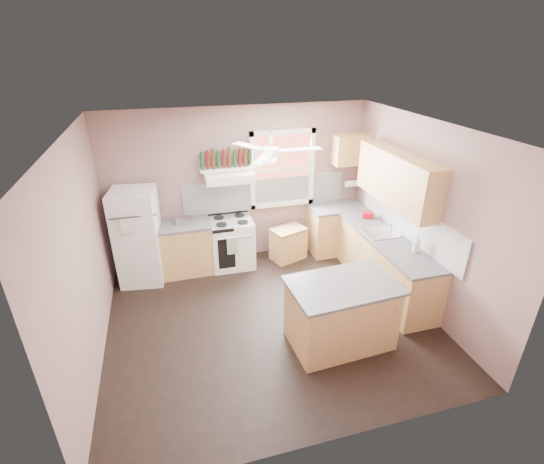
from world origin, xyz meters
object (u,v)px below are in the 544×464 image
object	(u,v)px
toaster	(185,218)
stove	(232,243)
refrigerator	(138,237)
cart	(288,244)
island	(341,315)

from	to	relation	value
toaster	stove	xyz separation A→B (m)	(0.76, 0.00, -0.56)
refrigerator	cart	distance (m)	2.58
refrigerator	toaster	bearing A→B (deg)	14.08
refrigerator	toaster	distance (m)	0.79
toaster	cart	world-z (taller)	toaster
refrigerator	island	bearing A→B (deg)	-34.35
stove	cart	bearing A→B (deg)	-2.17
toaster	island	size ratio (longest dim) A/B	0.22
refrigerator	stove	distance (m)	1.56
refrigerator	toaster	xyz separation A→B (m)	(0.76, 0.08, 0.20)
refrigerator	stove	size ratio (longest dim) A/B	1.83
cart	refrigerator	bearing A→B (deg)	161.46
stove	cart	xyz separation A→B (m)	(1.02, -0.06, -0.14)
refrigerator	cart	xyz separation A→B (m)	(2.54, 0.02, -0.49)
stove	cart	distance (m)	1.03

